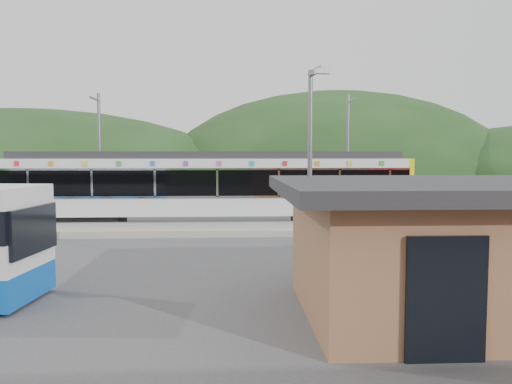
{
  "coord_description": "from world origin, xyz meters",
  "views": [
    {
      "loc": [
        0.35,
        -19.71,
        3.55
      ],
      "look_at": [
        1.37,
        1.0,
        2.04
      ],
      "focal_mm": 35.0,
      "sensor_mm": 36.0,
      "label": 1
    }
  ],
  "objects": [
    {
      "name": "hills",
      "position": [
        6.19,
        5.29,
        0.0
      ],
      "size": [
        146.0,
        149.0,
        26.0
      ],
      "color": "#1E3D19",
      "rests_on": "ground"
    },
    {
      "name": "lamp_post",
      "position": [
        2.35,
        -7.2,
        3.41
      ],
      "size": [
        0.38,
        1.03,
        5.7
      ],
      "rotation": [
        0.0,
        0.0,
        0.17
      ],
      "color": "slate",
      "rests_on": "ground"
    },
    {
      "name": "station_shelter",
      "position": [
        6.0,
        -9.01,
        1.55
      ],
      "size": [
        9.2,
        6.2,
        3.0
      ],
      "color": "#996642",
      "rests_on": "ground"
    },
    {
      "name": "platform",
      "position": [
        0.0,
        3.3,
        0.15
      ],
      "size": [
        26.0,
        3.2,
        0.3
      ],
      "primitive_type": "cube",
      "color": "#9E9E99",
      "rests_on": "ground"
    },
    {
      "name": "train",
      "position": [
        -0.82,
        6.0,
        2.06
      ],
      "size": [
        20.44,
        3.01,
        3.74
      ],
      "color": "black",
      "rests_on": "ground"
    },
    {
      "name": "yellow_line",
      "position": [
        0.0,
        2.0,
        0.3
      ],
      "size": [
        26.0,
        0.1,
        0.01
      ],
      "primitive_type": "cube",
      "color": "yellow",
      "rests_on": "platform"
    },
    {
      "name": "catenary_mast_west",
      "position": [
        -7.0,
        8.56,
        3.65
      ],
      "size": [
        0.18,
        1.8,
        7.0
      ],
      "color": "slate",
      "rests_on": "ground"
    },
    {
      "name": "ground",
      "position": [
        0.0,
        0.0,
        0.0
      ],
      "size": [
        120.0,
        120.0,
        0.0
      ],
      "primitive_type": "plane",
      "color": "#4C4C4F",
      "rests_on": "ground"
    },
    {
      "name": "catenary_mast_east",
      "position": [
        7.0,
        8.56,
        3.65
      ],
      "size": [
        0.18,
        1.8,
        7.0
      ],
      "color": "slate",
      "rests_on": "ground"
    }
  ]
}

